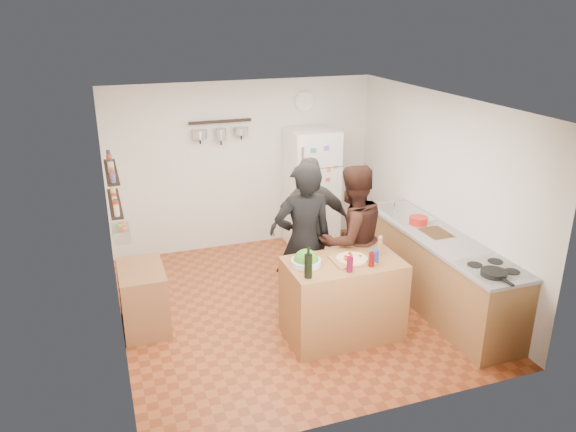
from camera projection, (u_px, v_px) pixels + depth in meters
name	position (u px, v px, depth m)	size (l,w,h in m)	color
room_shell	(280.00, 201.00, 6.85)	(4.20, 4.20, 4.20)	brown
prep_island	(343.00, 299.00, 6.17)	(1.25, 0.72, 0.91)	#A5703C
pizza_board	(352.00, 260.00, 6.02)	(0.42, 0.34, 0.02)	#966336
pizza	(352.00, 259.00, 6.01)	(0.34, 0.34, 0.02)	beige
salad_bowl	(306.00, 262.00, 5.91)	(0.32, 0.32, 0.06)	silver
wine_bottle	(308.00, 266.00, 5.62)	(0.08, 0.08, 0.25)	black
wine_glass_near	(350.00, 264.00, 5.76)	(0.07, 0.07, 0.16)	#570721
wine_glass_far	(372.00, 259.00, 5.88)	(0.06, 0.06, 0.15)	#590707
pepper_mill	(380.00, 247.00, 6.16)	(0.05, 0.05, 0.17)	#A06443
salt_canister	(375.00, 256.00, 5.97)	(0.08, 0.08, 0.14)	navy
person_left	(304.00, 242.00, 6.43)	(0.69, 0.45, 1.89)	black
person_center	(351.00, 239.00, 6.60)	(0.88, 0.68, 1.81)	black
person_back	(311.00, 227.00, 7.02)	(1.04, 0.43, 1.78)	#2C2927
counter_run	(437.00, 271.00, 6.83)	(0.63, 2.63, 0.90)	#9E7042
stove_top	(493.00, 269.00, 5.83)	(0.60, 0.62, 0.02)	white
skillet	(494.00, 273.00, 5.67)	(0.26, 0.26, 0.05)	black
sink	(404.00, 213.00, 7.42)	(0.50, 0.80, 0.03)	silver
cutting_board	(436.00, 233.00, 6.75)	(0.30, 0.40, 0.02)	brown
red_bowl	(418.00, 220.00, 7.01)	(0.23, 0.23, 0.09)	red
fridge	(311.00, 188.00, 8.47)	(0.70, 0.68, 1.80)	white
wall_clock	(304.00, 102.00, 8.33)	(0.30, 0.30, 0.03)	silver
spice_shelf_lower	(115.00, 203.00, 6.00)	(0.12, 1.00, 0.03)	black
spice_shelf_upper	(111.00, 172.00, 5.88)	(0.12, 1.00, 0.03)	black
produce_basket	(121.00, 233.00, 6.13)	(0.18, 0.35, 0.14)	silver
side_table	(143.00, 298.00, 6.38)	(0.50, 0.80, 0.73)	#9B6841
pot_rack	(220.00, 122.00, 7.92)	(0.90, 0.04, 0.04)	black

